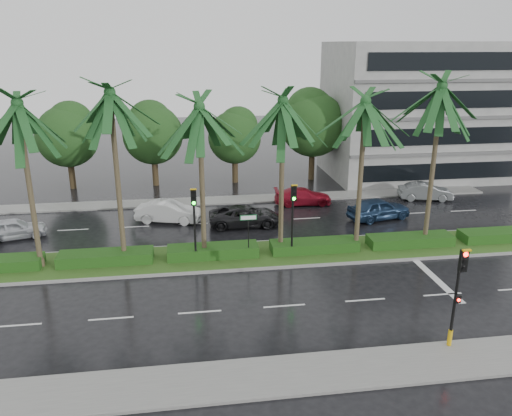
{
  "coord_description": "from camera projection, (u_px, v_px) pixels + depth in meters",
  "views": [
    {
      "loc": [
        -4.33,
        -25.59,
        11.85
      ],
      "look_at": [
        -0.42,
        1.5,
        2.8
      ],
      "focal_mm": 35.0,
      "sensor_mm": 36.0,
      "label": 1
    }
  ],
  "objects": [
    {
      "name": "ground",
      "position": [
        267.0,
        262.0,
        28.36
      ],
      "size": [
        120.0,
        120.0,
        0.0
      ],
      "primitive_type": "plane",
      "color": "black",
      "rests_on": "ground"
    },
    {
      "name": "signal_median_left",
      "position": [
        194.0,
        214.0,
        27.15
      ],
      "size": [
        0.34,
        0.42,
        4.36
      ],
      "color": "black",
      "rests_on": "median"
    },
    {
      "name": "car_blue",
      "position": [
        379.0,
        209.0,
        35.15
      ],
      "size": [
        2.82,
        4.81,
        1.54
      ],
      "primitive_type": "imported",
      "rotation": [
        0.0,
        0.0,
        1.81
      ],
      "color": "#192D4B",
      "rests_on": "ground"
    },
    {
      "name": "near_sidewalk",
      "position": [
        311.0,
        373.0,
        18.75
      ],
      "size": [
        40.0,
        2.4,
        0.12
      ],
      "primitive_type": "cube",
      "color": "slate",
      "rests_on": "ground"
    },
    {
      "name": "street_sign",
      "position": [
        248.0,
        225.0,
        28.01
      ],
      "size": [
        0.95,
        0.09,
        2.6
      ],
      "color": "black",
      "rests_on": "median"
    },
    {
      "name": "bg_trees",
      "position": [
        232.0,
        129.0,
        43.36
      ],
      "size": [
        32.86,
        5.71,
        8.25
      ],
      "color": "#312416",
      "rests_on": "ground"
    },
    {
      "name": "far_sidewalk",
      "position": [
        242.0,
        199.0,
        39.61
      ],
      "size": [
        40.0,
        2.0,
        0.12
      ],
      "primitive_type": "cube",
      "color": "slate",
      "rests_on": "ground"
    },
    {
      "name": "signal_median_right",
      "position": [
        293.0,
        210.0,
        27.9
      ],
      "size": [
        0.34,
        0.42,
        4.36
      ],
      "color": "black",
      "rests_on": "median"
    },
    {
      "name": "car_red",
      "position": [
        303.0,
        196.0,
        38.44
      ],
      "size": [
        1.97,
        4.46,
        1.27
      ],
      "primitive_type": "imported",
      "rotation": [
        0.0,
        0.0,
        1.53
      ],
      "color": "maroon",
      "rests_on": "ground"
    },
    {
      "name": "hedge",
      "position": [
        264.0,
        248.0,
        29.16
      ],
      "size": [
        35.2,
        1.4,
        0.6
      ],
      "color": "#1A3F12",
      "rests_on": "median"
    },
    {
      "name": "building",
      "position": [
        418.0,
        110.0,
        45.69
      ],
      "size": [
        16.0,
        10.0,
        12.0
      ],
      "primitive_type": "cube",
      "color": "gray",
      "rests_on": "ground"
    },
    {
      "name": "lane_markings",
      "position": [
        321.0,
        262.0,
        28.36
      ],
      "size": [
        34.0,
        13.06,
        0.01
      ],
      "color": "silver",
      "rests_on": "ground"
    },
    {
      "name": "car_grey",
      "position": [
        425.0,
        191.0,
        39.53
      ],
      "size": [
        2.25,
        4.33,
        1.36
      ],
      "primitive_type": "imported",
      "rotation": [
        0.0,
        0.0,
        1.37
      ],
      "color": "slate",
      "rests_on": "ground"
    },
    {
      "name": "car_white",
      "position": [
        168.0,
        212.0,
        34.61
      ],
      "size": [
        2.63,
        4.72,
        1.47
      ],
      "primitive_type": "imported",
      "rotation": [
        0.0,
        0.0,
        1.32
      ],
      "color": "silver",
      "rests_on": "ground"
    },
    {
      "name": "signal_near",
      "position": [
        457.0,
        294.0,
        19.56
      ],
      "size": [
        0.34,
        0.45,
        4.36
      ],
      "color": "black",
      "rests_on": "near_sidewalk"
    },
    {
      "name": "car_darkgrey",
      "position": [
        245.0,
        216.0,
        33.92
      ],
      "size": [
        2.31,
        4.92,
        1.36
      ],
      "primitive_type": "imported",
      "rotation": [
        0.0,
        0.0,
        1.56
      ],
      "color": "black",
      "rests_on": "ground"
    },
    {
      "name": "palm_row",
      "position": [
        242.0,
        111.0,
        26.49
      ],
      "size": [
        26.3,
        4.2,
        10.26
      ],
      "color": "#453828",
      "rests_on": "median"
    },
    {
      "name": "car_silver",
      "position": [
        13.0,
        229.0,
        31.63
      ],
      "size": [
        2.6,
        4.23,
        1.35
      ],
      "primitive_type": "imported",
      "rotation": [
        0.0,
        0.0,
        1.84
      ],
      "color": "silver",
      "rests_on": "ground"
    },
    {
      "name": "median",
      "position": [
        264.0,
        254.0,
        29.27
      ],
      "size": [
        36.0,
        4.0,
        0.15
      ],
      "color": "gray",
      "rests_on": "ground"
    }
  ]
}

